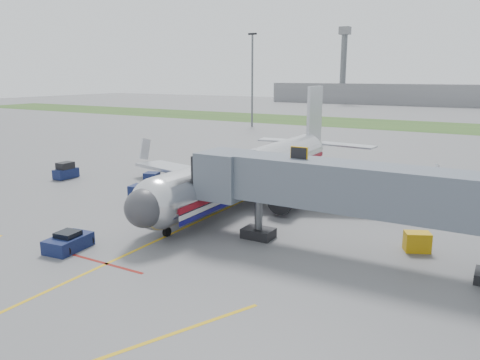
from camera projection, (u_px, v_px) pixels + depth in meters
The scene contains 16 objects.
ground at pixel (149, 244), 32.61m from camera, with size 400.00×400.00×0.00m, color #565659.
grass_strip at pixel (406, 125), 108.59m from camera, with size 300.00×25.00×0.01m, color #2D4C1E.
apron_markings at pixel (62, 284), 26.37m from camera, with size 21.52×50.00×0.01m.
airliner at pixel (253, 170), 44.90m from camera, with size 32.10×35.67×10.25m.
jet_bridge at pixel (355, 189), 29.57m from camera, with size 25.30×4.00×6.90m.
light_mast_left at pixel (252, 78), 103.98m from camera, with size 2.00×0.44×20.40m.
distant_terminal at pixel (422, 94), 180.13m from camera, with size 120.00×14.00×8.00m, color slate.
control_tower at pixel (344, 60), 187.62m from camera, with size 4.00×4.00×30.00m.
pushback_tug at pixel (68, 242), 31.49m from camera, with size 2.20×3.25×1.28m.
baggage_tug at pixel (66, 171), 53.04m from camera, with size 1.40×2.68×1.87m.
baggage_cart_a at pixel (176, 193), 42.93m from camera, with size 2.12×2.12×1.87m.
baggage_cart_b at pixel (152, 180), 49.02m from camera, with size 1.79×1.79×1.55m.
baggage_cart_c at pixel (139, 194), 42.82m from camera, with size 1.81×1.81×1.69m.
belt_loader at pixel (178, 210), 39.32m from camera, with size 2.09×3.88×1.83m.
ground_power_cart at pixel (417, 242), 31.21m from camera, with size 1.95×1.69×1.31m.
ramp_worker at pixel (209, 190), 44.06m from camera, with size 0.70×0.46×1.92m, color #A0C317.
Camera 1 is at (20.94, -23.49, 11.58)m, focal length 35.00 mm.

